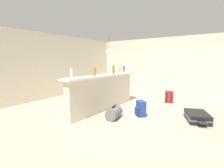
{
  "coord_description": "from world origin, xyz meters",
  "views": [
    {
      "loc": [
        -4.36,
        -2.61,
        1.51
      ],
      "look_at": [
        -0.18,
        0.38,
        0.73
      ],
      "focal_mm": 25.83,
      "sensor_mm": 36.0,
      "label": 1
    }
  ],
  "objects_px": {
    "bottle_amber": "(95,72)",
    "backpack_blue": "(141,109)",
    "grocery_bag": "(118,70)",
    "dining_chair_near_partition": "(118,85)",
    "bottle_green": "(114,70)",
    "suitcase_flat_black": "(197,117)",
    "bottle_blue": "(124,69)",
    "duffel_bag_grey": "(114,113)",
    "bottle_white": "(72,73)",
    "dining_table": "(109,80)",
    "pendant_lamp": "(109,51)",
    "backpack_red": "(169,97)"
  },
  "relations": [
    {
      "from": "dining_table",
      "to": "suitcase_flat_black",
      "type": "relative_size",
      "value": 1.23
    },
    {
      "from": "bottle_amber",
      "to": "dining_chair_near_partition",
      "type": "distance_m",
      "value": 2.25
    },
    {
      "from": "bottle_blue",
      "to": "grocery_bag",
      "type": "height_order",
      "value": "grocery_bag"
    },
    {
      "from": "backpack_blue",
      "to": "bottle_blue",
      "type": "bearing_deg",
      "value": 47.1
    },
    {
      "from": "bottle_green",
      "to": "backpack_blue",
      "type": "bearing_deg",
      "value": -105.7
    },
    {
      "from": "bottle_white",
      "to": "dining_table",
      "type": "bearing_deg",
      "value": 21.1
    },
    {
      "from": "grocery_bag",
      "to": "duffel_bag_grey",
      "type": "height_order",
      "value": "grocery_bag"
    },
    {
      "from": "bottle_amber",
      "to": "backpack_blue",
      "type": "xyz_separation_m",
      "value": [
        0.57,
        -1.13,
        -0.98
      ]
    },
    {
      "from": "bottle_amber",
      "to": "bottle_blue",
      "type": "xyz_separation_m",
      "value": [
        1.72,
        0.11,
        -0.0
      ]
    },
    {
      "from": "dining_table",
      "to": "pendant_lamp",
      "type": "relative_size",
      "value": 1.51
    },
    {
      "from": "bottle_white",
      "to": "bottle_amber",
      "type": "xyz_separation_m",
      "value": [
        0.82,
        0.03,
        -0.02
      ]
    },
    {
      "from": "bottle_green",
      "to": "duffel_bag_grey",
      "type": "xyz_separation_m",
      "value": [
        -0.89,
        -0.64,
        -1.04
      ]
    },
    {
      "from": "bottle_green",
      "to": "grocery_bag",
      "type": "height_order",
      "value": "bottle_green"
    },
    {
      "from": "backpack_blue",
      "to": "backpack_red",
      "type": "xyz_separation_m",
      "value": [
        1.84,
        -0.22,
        0.0
      ]
    },
    {
      "from": "pendant_lamp",
      "to": "bottle_amber",
      "type": "bearing_deg",
      "value": -152.58
    },
    {
      "from": "bottle_blue",
      "to": "dining_chair_near_partition",
      "type": "xyz_separation_m",
      "value": [
        0.35,
        0.47,
        -0.66
      ]
    },
    {
      "from": "backpack_blue",
      "to": "backpack_red",
      "type": "bearing_deg",
      "value": -6.75
    },
    {
      "from": "bottle_blue",
      "to": "dining_chair_near_partition",
      "type": "distance_m",
      "value": 0.88
    },
    {
      "from": "bottle_white",
      "to": "bottle_amber",
      "type": "relative_size",
      "value": 1.16
    },
    {
      "from": "bottle_blue",
      "to": "grocery_bag",
      "type": "bearing_deg",
      "value": -173.58
    },
    {
      "from": "dining_chair_near_partition",
      "to": "suitcase_flat_black",
      "type": "height_order",
      "value": "dining_chair_near_partition"
    },
    {
      "from": "bottle_blue",
      "to": "dining_chair_near_partition",
      "type": "height_order",
      "value": "bottle_blue"
    },
    {
      "from": "bottle_green",
      "to": "dining_table",
      "type": "distance_m",
      "value": 1.84
    },
    {
      "from": "dining_chair_near_partition",
      "to": "backpack_blue",
      "type": "xyz_separation_m",
      "value": [
        -1.51,
        -1.71,
        -0.31
      ]
    },
    {
      "from": "bottle_white",
      "to": "backpack_blue",
      "type": "relative_size",
      "value": 0.6
    },
    {
      "from": "dining_chair_near_partition",
      "to": "suitcase_flat_black",
      "type": "relative_size",
      "value": 1.04
    },
    {
      "from": "grocery_bag",
      "to": "backpack_blue",
      "type": "height_order",
      "value": "grocery_bag"
    },
    {
      "from": "grocery_bag",
      "to": "pendant_lamp",
      "type": "height_order",
      "value": "pendant_lamp"
    },
    {
      "from": "dining_chair_near_partition",
      "to": "backpack_blue",
      "type": "height_order",
      "value": "dining_chair_near_partition"
    },
    {
      "from": "bottle_blue",
      "to": "dining_chair_near_partition",
      "type": "bearing_deg",
      "value": 53.21
    },
    {
      "from": "dining_chair_near_partition",
      "to": "pendant_lamp",
      "type": "xyz_separation_m",
      "value": [
        0.09,
        0.54,
        1.37
      ]
    },
    {
      "from": "backpack_blue",
      "to": "pendant_lamp",
      "type": "bearing_deg",
      "value": 54.62
    },
    {
      "from": "pendant_lamp",
      "to": "duffel_bag_grey",
      "type": "xyz_separation_m",
      "value": [
        -2.18,
        -1.77,
        -1.74
      ]
    },
    {
      "from": "bottle_green",
      "to": "duffel_bag_grey",
      "type": "distance_m",
      "value": 1.51
    },
    {
      "from": "grocery_bag",
      "to": "backpack_red",
      "type": "bearing_deg",
      "value": -50.13
    },
    {
      "from": "suitcase_flat_black",
      "to": "bottle_blue",
      "type": "bearing_deg",
      "value": 75.2
    },
    {
      "from": "bottle_green",
      "to": "grocery_bag",
      "type": "bearing_deg",
      "value": 11.94
    },
    {
      "from": "pendant_lamp",
      "to": "backpack_blue",
      "type": "xyz_separation_m",
      "value": [
        -1.6,
        -2.25,
        -1.68
      ]
    },
    {
      "from": "grocery_bag",
      "to": "dining_chair_near_partition",
      "type": "xyz_separation_m",
      "value": [
        0.84,
        0.52,
        -0.67
      ]
    },
    {
      "from": "bottle_blue",
      "to": "backpack_red",
      "type": "relative_size",
      "value": 0.51
    },
    {
      "from": "bottle_amber",
      "to": "dining_chair_near_partition",
      "type": "bearing_deg",
      "value": 15.73
    },
    {
      "from": "suitcase_flat_black",
      "to": "duffel_bag_grey",
      "type": "xyz_separation_m",
      "value": [
        -1.06,
        1.78,
        0.04
      ]
    },
    {
      "from": "dining_table",
      "to": "pendant_lamp",
      "type": "xyz_separation_m",
      "value": [
        -0.03,
        -0.02,
        1.24
      ]
    },
    {
      "from": "bottle_blue",
      "to": "suitcase_flat_black",
      "type": "height_order",
      "value": "bottle_blue"
    },
    {
      "from": "dining_chair_near_partition",
      "to": "duffel_bag_grey",
      "type": "distance_m",
      "value": 2.45
    },
    {
      "from": "duffel_bag_grey",
      "to": "backpack_red",
      "type": "xyz_separation_m",
      "value": [
        2.42,
        -0.69,
        0.05
      ]
    },
    {
      "from": "bottle_white",
      "to": "pendant_lamp",
      "type": "xyz_separation_m",
      "value": [
        2.99,
        1.15,
        0.69
      ]
    },
    {
      "from": "dining_chair_near_partition",
      "to": "bottle_green",
      "type": "bearing_deg",
      "value": -153.32
    },
    {
      "from": "bottle_white",
      "to": "backpack_blue",
      "type": "height_order",
      "value": "bottle_white"
    },
    {
      "from": "bottle_green",
      "to": "backpack_blue",
      "type": "height_order",
      "value": "bottle_green"
    }
  ]
}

